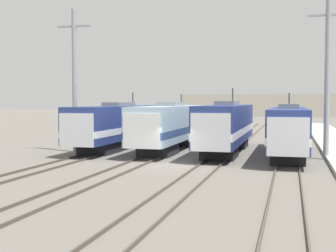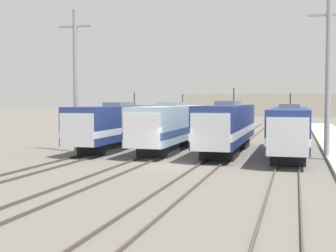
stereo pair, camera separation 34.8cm
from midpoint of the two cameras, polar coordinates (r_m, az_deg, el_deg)
The scene contains 12 objects.
ground_plane at distance 31.80m, azimuth 0.78°, elevation -4.82°, with size 400.00×400.00×0.00m, color #666059.
rail_pair_far_left at distance 34.48m, azimuth -11.58°, elevation -4.14°, with size 1.51×120.00×0.15m.
rail_pair_center_left at distance 32.52m, azimuth -3.56°, elevation -4.52°, with size 1.51×120.00×0.15m.
rail_pair_center_right at distance 31.26m, azimuth 5.30°, elevation -4.83°, with size 1.51×120.00×0.15m.
rail_pair_far_right at distance 30.80m, azimuth 14.66°, elevation -5.04°, with size 1.51×120.00×0.15m.
locomotive_far_left at distance 42.98m, azimuth -5.86°, elevation 0.14°, with size 3.02×17.92×5.22m.
locomotive_center_left at distance 41.27m, azimuth 0.64°, elevation 0.06°, with size 3.05×17.49×5.03m.
locomotive_center_right at distance 39.51m, azimuth 7.48°, elevation -0.05°, with size 2.99×17.17×5.57m.
locomotive_far_right at distance 37.95m, azimuth 14.83°, elevation -0.40°, with size 2.82×17.93×5.08m.
catenary_tower_left at distance 40.88m, azimuth -10.97°, elevation 5.66°, with size 2.97×0.39×12.15m.
catenary_tower_right at distance 36.76m, azimuth 19.18°, elevation 5.85°, with size 2.97×0.39×12.15m.
depot_building at distance 140.26m, azimuth 11.57°, elevation 2.50°, with size 43.84×15.52×6.35m.
Camera 2 is at (8.07, -30.45, 4.35)m, focal length 50.00 mm.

